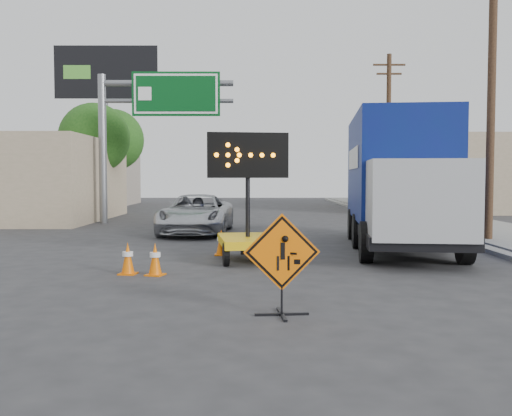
{
  "coord_description": "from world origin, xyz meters",
  "views": [
    {
      "loc": [
        0.5,
        -8.23,
        2.14
      ],
      "look_at": [
        0.51,
        2.46,
        1.55
      ],
      "focal_mm": 40.0,
      "sensor_mm": 36.0,
      "label": 1
    }
  ],
  "objects_px": {
    "construction_sign": "(282,262)",
    "arrow_board": "(248,233)",
    "pickup_truck": "(196,214)",
    "box_truck": "(399,188)"
  },
  "relations": [
    {
      "from": "construction_sign",
      "to": "arrow_board",
      "type": "distance_m",
      "value": 5.76
    },
    {
      "from": "pickup_truck",
      "to": "box_truck",
      "type": "bearing_deg",
      "value": -33.19
    },
    {
      "from": "construction_sign",
      "to": "box_truck",
      "type": "distance_m",
      "value": 9.03
    },
    {
      "from": "construction_sign",
      "to": "arrow_board",
      "type": "height_order",
      "value": "arrow_board"
    },
    {
      "from": "arrow_board",
      "to": "pickup_truck",
      "type": "xyz_separation_m",
      "value": [
        -2.03,
        7.01,
        0.02
      ]
    },
    {
      "from": "construction_sign",
      "to": "pickup_truck",
      "type": "distance_m",
      "value": 13.0
    },
    {
      "from": "arrow_board",
      "to": "box_truck",
      "type": "height_order",
      "value": "box_truck"
    },
    {
      "from": "construction_sign",
      "to": "box_truck",
      "type": "bearing_deg",
      "value": 59.57
    },
    {
      "from": "arrow_board",
      "to": "pickup_truck",
      "type": "distance_m",
      "value": 7.3
    },
    {
      "from": "construction_sign",
      "to": "pickup_truck",
      "type": "height_order",
      "value": "construction_sign"
    }
  ]
}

